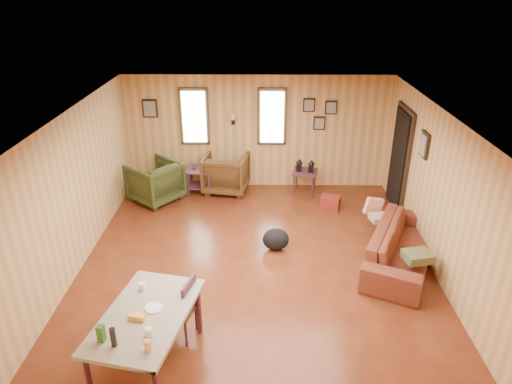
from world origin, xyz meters
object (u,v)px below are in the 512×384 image
dining_table (146,319)px  side_table (305,170)px  recliner_brown (226,171)px  recliner_green (155,180)px  end_table (200,177)px  sofa (404,240)px

dining_table → side_table: bearing=77.2°
recliner_brown → recliner_green: recliner_brown is taller
recliner_brown → side_table: size_ratio=1.18×
end_table → dining_table: bearing=-90.0°
sofa → dining_table: bearing=146.6°
sofa → side_table: bearing=51.9°
dining_table → recliner_brown: bearing=95.5°
recliner_green → dining_table: (0.86, -4.41, 0.24)m
dining_table → sofa: bearing=43.5°
sofa → recliner_brown: (-2.97, 2.72, 0.03)m
side_table → dining_table: 5.26m
end_table → side_table: bearing=0.2°
side_table → dining_table: dining_table is taller
recliner_brown → sofa: bearing=147.2°
recliner_green → side_table: (3.05, 0.37, 0.07)m
recliner_brown → end_table: 0.57m
recliner_brown → end_table: recliner_brown is taller
recliner_brown → side_table: bearing=-174.2°
sofa → recliner_brown: size_ratio=2.39×
dining_table → recliner_green: bearing=112.9°
end_table → sofa: bearing=-36.5°
recliner_green → side_table: size_ratio=1.17×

